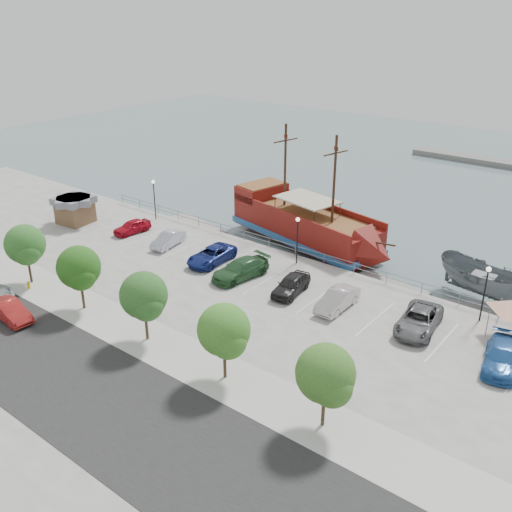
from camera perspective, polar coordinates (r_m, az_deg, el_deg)
The scene contains 29 objects.
ground at distance 46.06m, azimuth -0.56°, elevation -4.52°, with size 160.00×160.00×0.00m, color slate.
land_slab at distance 34.93m, azimuth -23.61°, elevation -16.66°, with size 100.00×58.00×1.20m, color gray.
street at distance 36.39m, azimuth -16.88°, elevation -12.46°, with size 100.00×8.00×0.04m, color black.
sidewalk at distance 39.33m, azimuth -9.80°, elevation -8.66°, with size 100.00×4.00×0.05m, color #BBBAB0.
seawall_railing at distance 51.08m, azimuth 4.90°, elevation 0.30°, with size 50.00×0.06×1.00m.
pirate_ship at distance 55.28m, azimuth 5.89°, elevation 2.69°, with size 19.29×8.85×11.96m.
patrol_boat at distance 48.95m, azimuth 21.71°, elevation -2.53°, with size 2.99×7.95×3.08m, color #586063.
dock_west at distance 61.04m, azimuth -5.88°, elevation 3.00°, with size 7.76×2.22×0.44m, color gray.
dock_mid at distance 49.40m, azimuth 13.44°, elevation -2.91°, with size 6.36×1.82×0.36m, color gray.
dock_east at distance 47.26m, azimuth 21.77°, elevation -5.35°, with size 6.87×1.96×0.39m, color slate.
shed at distance 61.92m, azimuth -17.67°, elevation 4.50°, with size 3.72×3.72×2.78m.
street_sedan at distance 44.87m, azimuth -23.39°, elevation -5.05°, with size 1.49×4.28×1.41m, color #AA1F1D.
fire_hydrant at distance 49.08m, azimuth -21.78°, elevation -2.70°, with size 0.23×0.23×0.67m.
lamp_post_left at distance 60.41m, azimuth -10.17°, elevation 6.26°, with size 0.36×0.36×4.28m.
lamp_post_mid at distance 49.14m, azimuth 4.16°, elevation 2.39°, with size 0.36×0.36×4.28m.
lamp_post_right at distance 43.15m, azimuth 22.01°, elevation -2.63°, with size 0.36×0.36×4.28m.
tree_b at distance 48.87m, azimuth -22.06°, elevation 0.93°, with size 3.30×3.20×5.00m.
tree_c at distance 43.30m, azimuth -17.26°, elevation -1.28°, with size 3.30×3.20×5.00m.
tree_d at distance 38.21m, azimuth -11.09°, elevation -4.10°, with size 3.30×3.20×5.00m.
tree_e at distance 33.81m, azimuth -3.12°, elevation -7.64°, with size 3.30×3.20×5.00m.
tree_f at distance 30.40m, azimuth 7.11°, elevation -11.88°, with size 3.30×3.20×5.00m.
parked_car_a at distance 57.90m, azimuth -12.29°, elevation 2.90°, with size 1.56×3.88×1.32m, color #AD0B1B.
parked_car_b at distance 54.08m, azimuth -8.77°, elevation 1.65°, with size 1.41×4.05×1.33m, color #B3B6C4.
parked_car_c at distance 50.14m, azimuth -4.46°, elevation 0.07°, with size 2.34×5.08×1.41m, color navy.
parked_car_d at distance 47.29m, azimuth -1.57°, elevation -1.32°, with size 2.17×5.34×1.55m, color #2C5A30.
parked_car_e at distance 44.87m, azimuth 3.52°, elevation -2.87°, with size 1.76×4.38×1.49m, color black.
parked_car_f at distance 43.07m, azimuth 8.14°, elevation -4.34°, with size 1.55×4.44×1.46m, color #BFB5B3.
parked_car_g at distance 41.58m, azimuth 15.96°, elevation -6.19°, with size 2.47×5.35×1.49m, color #5F5F60.
parked_car_h at distance 39.37m, azimuth 23.34°, elevation -9.24°, with size 2.03×4.99×1.45m, color #2559A1.
Camera 1 is at (25.29, -31.54, 21.06)m, focal length 40.00 mm.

